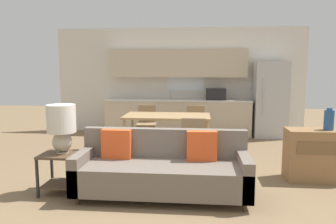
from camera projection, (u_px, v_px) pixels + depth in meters
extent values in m
plane|color=#7F6647|center=(155.00, 203.00, 4.12)|extent=(20.00, 20.00, 0.00)
cube|color=silver|center=(179.00, 81.00, 8.51)|extent=(6.40, 0.06, 2.70)
cube|color=white|center=(186.00, 69.00, 8.41)|extent=(0.96, 0.01, 1.08)
cube|color=beige|center=(178.00, 118.00, 8.29)|extent=(3.61, 0.62, 0.86)
cube|color=silver|center=(178.00, 100.00, 8.23)|extent=(3.64, 0.65, 0.04)
cube|color=#B2B5B7|center=(170.00, 99.00, 8.20)|extent=(0.48, 0.36, 0.01)
cylinder|color=#B7BABC|center=(170.00, 94.00, 8.35)|extent=(0.02, 0.02, 0.24)
cube|color=beige|center=(178.00, 63.00, 8.25)|extent=(3.43, 0.34, 0.70)
cube|color=black|center=(216.00, 94.00, 8.07)|extent=(0.48, 0.36, 0.28)
cube|color=#B7BABC|center=(270.00, 99.00, 7.96)|extent=(0.77, 0.69, 1.84)
cylinder|color=silver|center=(263.00, 97.00, 7.61)|extent=(0.02, 0.02, 0.83)
cube|color=tan|center=(167.00, 116.00, 6.39)|extent=(1.66, 0.87, 0.04)
cylinder|color=tan|center=(124.00, 139.00, 6.14)|extent=(0.05, 0.05, 0.73)
cylinder|color=tan|center=(207.00, 140.00, 6.00)|extent=(0.05, 0.05, 0.73)
cylinder|color=tan|center=(132.00, 131.00, 6.88)|extent=(0.05, 0.05, 0.73)
cylinder|color=tan|center=(206.00, 132.00, 6.74)|extent=(0.05, 0.05, 0.73)
cylinder|color=#3D2D1E|center=(77.00, 200.00, 4.06)|extent=(0.05, 0.05, 0.10)
cylinder|color=#3D2D1E|center=(244.00, 207.00, 3.87)|extent=(0.05, 0.05, 0.10)
cylinder|color=#3D2D1E|center=(94.00, 183.00, 4.69)|extent=(0.05, 0.05, 0.10)
cylinder|color=#3D2D1E|center=(238.00, 188.00, 4.50)|extent=(0.05, 0.05, 0.10)
cube|color=#6B6056|center=(162.00, 177.00, 4.25)|extent=(2.24, 0.80, 0.35)
cube|color=#6B6056|center=(165.00, 155.00, 4.55)|extent=(2.24, 0.14, 0.75)
cube|color=#6B6056|center=(83.00, 169.00, 4.34)|extent=(0.14, 0.80, 0.49)
cube|color=#6B6056|center=(244.00, 174.00, 4.14)|extent=(0.14, 0.80, 0.49)
cube|color=#E05123|center=(116.00, 144.00, 4.46)|extent=(0.40, 0.13, 0.40)
cube|color=#E05123|center=(202.00, 146.00, 4.35)|extent=(0.41, 0.15, 0.40)
cube|color=brown|center=(59.00, 154.00, 4.39)|extent=(0.46, 0.46, 0.03)
cube|color=brown|center=(60.00, 184.00, 4.45)|extent=(0.42, 0.42, 0.02)
cube|color=#232326|center=(37.00, 179.00, 4.24)|extent=(0.03, 0.03, 0.51)
cube|color=#232326|center=(69.00, 180.00, 4.20)|extent=(0.03, 0.03, 0.51)
cube|color=#232326|center=(52.00, 169.00, 4.66)|extent=(0.03, 0.03, 0.51)
cube|color=#232326|center=(81.00, 170.00, 4.62)|extent=(0.03, 0.03, 0.51)
cylinder|color=#B2A893|center=(63.00, 152.00, 4.42)|extent=(0.16, 0.16, 0.02)
sphere|color=#B2A893|center=(62.00, 142.00, 4.40)|extent=(0.26, 0.26, 0.26)
cylinder|color=beige|center=(61.00, 119.00, 4.35)|extent=(0.38, 0.38, 0.37)
cube|color=olive|center=(317.00, 155.00, 4.90)|extent=(0.92, 0.43, 0.77)
cube|color=brown|center=(323.00, 148.00, 4.66)|extent=(0.74, 0.01, 0.19)
cylinder|color=#234C84|center=(329.00, 120.00, 4.80)|extent=(0.14, 0.14, 0.29)
cylinder|color=#234C84|center=(330.00, 109.00, 4.78)|extent=(0.08, 0.08, 0.03)
cube|color=#997A56|center=(195.00, 125.00, 7.10)|extent=(0.44, 0.44, 0.04)
cube|color=#997A56|center=(196.00, 114.00, 7.26)|extent=(0.40, 0.05, 0.39)
cylinder|color=black|center=(186.00, 137.00, 6.99)|extent=(0.03, 0.03, 0.42)
cylinder|color=black|center=(202.00, 138.00, 6.94)|extent=(0.03, 0.03, 0.42)
cylinder|color=black|center=(188.00, 134.00, 7.32)|extent=(0.03, 0.03, 0.42)
cylinder|color=black|center=(203.00, 134.00, 7.27)|extent=(0.03, 0.03, 0.42)
cube|color=#997A56|center=(194.00, 140.00, 5.65)|extent=(0.42, 0.42, 0.04)
cube|color=#997A56|center=(193.00, 130.00, 5.43)|extent=(0.40, 0.03, 0.39)
cylinder|color=black|center=(203.00, 151.00, 5.83)|extent=(0.03, 0.03, 0.42)
cylinder|color=black|center=(184.00, 151.00, 5.86)|extent=(0.03, 0.03, 0.42)
cylinder|color=black|center=(203.00, 156.00, 5.49)|extent=(0.03, 0.03, 0.42)
cylinder|color=black|center=(183.00, 156.00, 5.53)|extent=(0.03, 0.03, 0.42)
cube|color=#997A56|center=(146.00, 124.00, 7.21)|extent=(0.45, 0.45, 0.04)
cube|color=#997A56|center=(147.00, 114.00, 7.37)|extent=(0.40, 0.06, 0.39)
cylinder|color=black|center=(138.00, 136.00, 7.07)|extent=(0.03, 0.03, 0.42)
cylinder|color=black|center=(154.00, 136.00, 7.06)|extent=(0.03, 0.03, 0.42)
cylinder|color=black|center=(140.00, 133.00, 7.41)|extent=(0.03, 0.03, 0.42)
cylinder|color=black|center=(155.00, 133.00, 7.40)|extent=(0.03, 0.03, 0.42)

